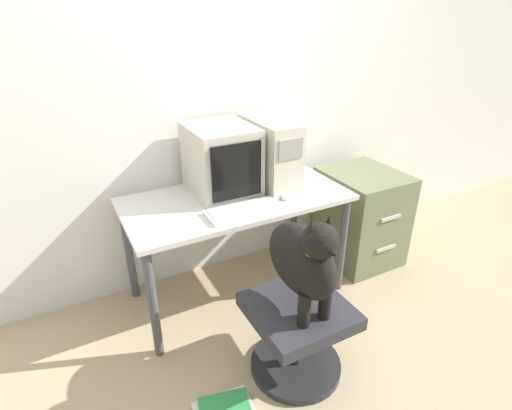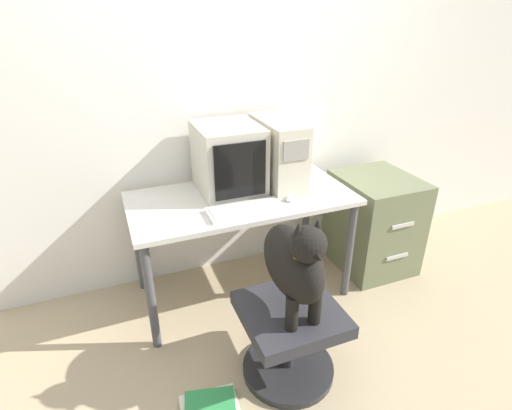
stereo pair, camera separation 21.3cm
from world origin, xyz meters
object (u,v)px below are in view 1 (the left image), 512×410
Objects in this scene: pc_tower at (270,153)px; book_stack_floor at (225,410)px; office_chair at (297,332)px; crt_monitor at (221,160)px; filing_cabinet at (360,216)px; dog at (304,259)px; keyboard at (244,210)px.

book_stack_floor is at bearing -129.88° from pc_tower.
crt_monitor is at bearing 92.05° from office_chair.
filing_cabinet reaches higher than book_stack_floor.
dog is (-0.29, -0.82, -0.22)m from pc_tower.
crt_monitor is 0.37m from keyboard.
office_chair is at bearing 9.84° from book_stack_floor.
pc_tower reaches higher than filing_cabinet.
pc_tower reaches higher than dog.
crt_monitor is 0.88m from dog.
keyboard is 1.13m from filing_cabinet.
office_chair is 1.63× the size of book_stack_floor.
pc_tower is 1.09m from office_chair.
keyboard is 0.71m from office_chair.
book_stack_floor is (-0.45, -0.06, -0.68)m from dog.
crt_monitor reaches higher than filing_cabinet.
filing_cabinet is at bearing 9.46° from keyboard.
crt_monitor is at bearing 92.01° from dog.
filing_cabinet is (1.01, 0.69, 0.10)m from office_chair.
office_chair is at bearing 90.00° from dog.
pc_tower is 0.89× the size of dog.
pc_tower reaches higher than book_stack_floor.
pc_tower is 0.94m from filing_cabinet.
keyboard is 1.01m from book_stack_floor.
crt_monitor reaches higher than keyboard.
crt_monitor reaches higher than dog.
filing_cabinet is at bearing 34.42° from office_chair.
book_stack_floor is at bearing -170.16° from office_chair.
keyboard is 0.80× the size of dog.
book_stack_floor is at bearing -124.71° from keyboard.
crt_monitor is 1.47× the size of book_stack_floor.
pc_tower is 1.64× the size of book_stack_floor.
dog is at bearing -85.88° from keyboard.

